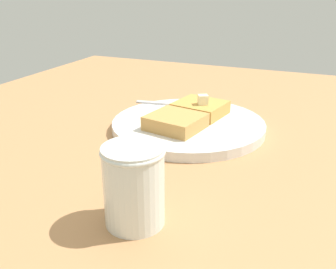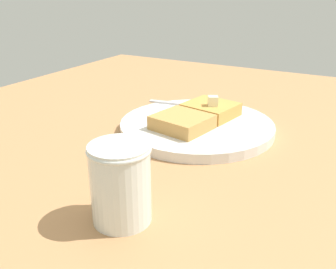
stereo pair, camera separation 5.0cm
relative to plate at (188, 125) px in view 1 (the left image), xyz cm
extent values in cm
cube|color=#AE7B4E|center=(-1.51, -2.04, -2.08)|extent=(101.46, 101.46, 2.32)
cylinder|color=silver|center=(0.00, 0.00, -0.13)|extent=(25.74, 25.74, 1.57)
torus|color=brown|center=(0.00, 0.00, 0.26)|extent=(25.74, 25.74, 0.80)
cube|color=gold|center=(-3.99, 0.76, 1.77)|extent=(9.03, 9.47, 2.22)
cube|color=tan|center=(3.99, -0.76, 1.77)|extent=(9.03, 9.47, 2.22)
cube|color=#F8F1C2|center=(-3.09, 1.48, 3.70)|extent=(2.10, 2.17, 1.66)
cube|color=silver|center=(-6.74, -7.86, 0.84)|extent=(2.59, 10.01, 0.36)
cube|color=silver|center=(-7.83, -1.56, 0.84)|extent=(2.64, 3.13, 0.36)
cube|color=silver|center=(-9.15, 1.26, 0.84)|extent=(0.86, 3.21, 0.36)
cube|color=silver|center=(-8.61, 1.35, 0.84)|extent=(0.86, 3.21, 0.36)
cube|color=silver|center=(-8.07, 1.45, 0.84)|extent=(0.86, 3.21, 0.36)
cube|color=silver|center=(-7.52, 1.54, 0.84)|extent=(0.86, 3.21, 0.36)
cylinder|color=#39190C|center=(27.00, 3.80, 1.51)|extent=(5.75, 5.75, 4.85)
cylinder|color=silver|center=(27.00, 3.80, 3.38)|extent=(6.25, 6.25, 8.60)
torus|color=silver|center=(27.00, 3.80, 7.23)|extent=(6.50, 6.50, 0.50)
camera|label=1|loc=(56.13, 19.70, 22.57)|focal=40.00mm
camera|label=2|loc=(53.96, 24.20, 22.57)|focal=40.00mm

